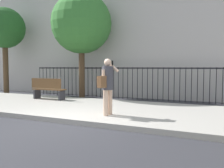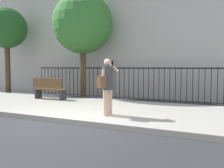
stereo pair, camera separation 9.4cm
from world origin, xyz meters
The scene contains 8 objects.
ground_plane centered at (0.00, 0.00, 0.00)m, with size 60.00×60.00×0.00m, color #333338.
sidewalk centered at (0.00, 2.20, 0.07)m, with size 28.00×4.40×0.15m, color #B2ADA3.
building_facade centered at (0.00, 8.50, 5.43)m, with size 28.00×4.00×10.86m, color #BCB7B2.
iron_fence centered at (0.00, 5.90, 1.02)m, with size 12.03×0.04×1.60m.
pedestrian_on_phone centered at (0.91, 0.97, 1.14)m, with size 0.50×0.70×1.70m.
street_bench centered at (-3.15, 3.17, 0.65)m, with size 1.60×0.45×0.95m.
street_tree_near centered at (-7.72, 4.96, 3.83)m, with size 2.35×2.35×5.06m.
street_tree_mid centered at (-2.63, 5.20, 3.78)m, with size 3.05×3.05×5.33m.
Camera 2 is at (4.28, -5.65, 1.60)m, focal length 40.05 mm.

